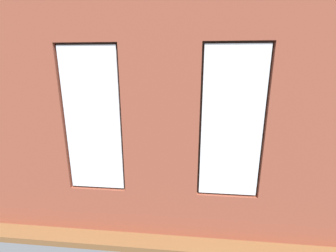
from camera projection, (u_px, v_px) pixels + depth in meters
name	position (u px, v px, depth m)	size (l,w,h in m)	color
ground_plane	(174.00, 164.00, 6.22)	(6.42, 6.15, 0.10)	brown
brick_wall_with_windows	(161.00, 131.00, 3.18)	(5.82, 0.30, 3.42)	brown
white_wall_right	(64.00, 100.00, 5.85)	(0.10, 5.15, 3.42)	silver
couch_by_window	(123.00, 189.00, 4.23)	(2.06, 0.87, 0.80)	black
couch_left	(267.00, 167.00, 5.17)	(1.04, 2.09, 0.80)	black
coffee_table	(158.00, 152.00, 5.94)	(1.59, 0.73, 0.40)	olive
cup_ceramic	(175.00, 148.00, 6.00)	(0.08, 0.08, 0.10)	#33567F
candle_jar	(151.00, 147.00, 6.02)	(0.08, 0.08, 0.13)	#B7333D
remote_gray	(139.00, 151.00, 5.87)	(0.05, 0.17, 0.02)	#59595B
remote_silver	(162.00, 152.00, 5.81)	(0.05, 0.17, 0.02)	#B2B2B7
remote_black	(158.00, 150.00, 5.93)	(0.05, 0.17, 0.02)	black
media_console	(91.00, 144.00, 6.78)	(1.30, 0.42, 0.60)	black
tv_flatscreen	(89.00, 122.00, 6.61)	(1.07, 0.20, 0.74)	black
potted_plant_by_left_couch	(237.00, 144.00, 6.61)	(0.33, 0.33, 0.56)	gray
potted_plant_foreground_right	(116.00, 121.00, 8.21)	(0.69, 0.76, 1.16)	brown
potted_plant_mid_room_small	(197.00, 141.00, 6.91)	(0.33, 0.33, 0.50)	beige
potted_plant_corner_far_left	(305.00, 186.00, 3.75)	(0.86, 0.77, 1.32)	beige
potted_plant_near_tv	(92.00, 147.00, 5.59)	(0.54, 0.54, 0.95)	gray
potted_plant_corner_near_left	(246.00, 120.00, 7.78)	(0.91, 1.06, 1.24)	#9E5638
potted_plant_between_couches	(203.00, 164.00, 4.00)	(0.99, 0.90, 1.40)	#47423D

